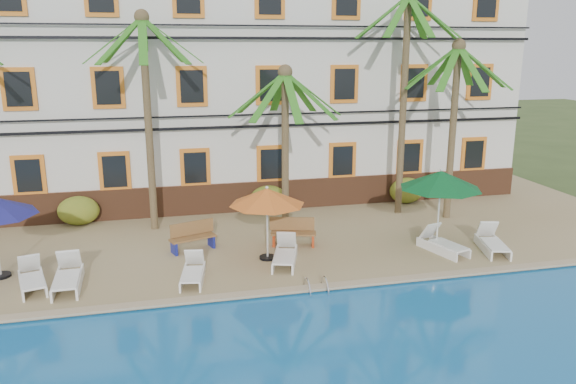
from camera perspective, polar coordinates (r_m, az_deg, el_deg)
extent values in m
plane|color=#384C23|center=(16.31, -1.93, -9.68)|extent=(100.00, 100.00, 0.00)
cube|color=tan|center=(20.86, -4.66, -3.85)|extent=(30.00, 12.00, 0.25)
cube|color=tan|center=(15.39, -1.26, -10.07)|extent=(30.00, 0.35, 0.06)
cube|color=silver|center=(24.80, -6.71, 11.12)|extent=(25.00, 6.00, 10.00)
cube|color=brown|center=(22.49, -5.45, -0.57)|extent=(25.00, 0.12, 1.20)
cube|color=orange|center=(22.49, -24.83, 1.54)|extent=(1.15, 0.10, 1.50)
cube|color=black|center=(22.44, -24.85, 1.51)|extent=(0.85, 0.04, 1.20)
cube|color=orange|center=(22.07, -17.19, 2.02)|extent=(1.15, 0.10, 1.50)
cube|color=black|center=(22.02, -17.20, 1.99)|extent=(0.85, 0.04, 1.20)
cube|color=orange|center=(22.05, -9.40, 2.47)|extent=(1.15, 0.10, 1.50)
cube|color=black|center=(22.00, -9.39, 2.44)|extent=(0.85, 0.04, 1.20)
cube|color=orange|center=(22.44, -1.74, 2.87)|extent=(1.15, 0.10, 1.50)
cube|color=black|center=(22.40, -1.71, 2.85)|extent=(0.85, 0.04, 1.20)
cube|color=orange|center=(23.22, 5.54, 3.20)|extent=(1.15, 0.10, 1.50)
cube|color=black|center=(23.17, 5.58, 3.18)|extent=(0.85, 0.04, 1.20)
cube|color=orange|center=(24.34, 12.26, 3.46)|extent=(1.15, 0.10, 1.50)
cube|color=black|center=(24.30, 12.31, 3.44)|extent=(0.85, 0.04, 1.20)
cube|color=orange|center=(25.76, 18.31, 3.66)|extent=(1.15, 0.10, 1.50)
cube|color=black|center=(25.72, 18.37, 3.64)|extent=(0.85, 0.04, 1.20)
cube|color=orange|center=(22.07, -25.69, 9.40)|extent=(1.15, 0.10, 1.50)
cube|color=black|center=(22.02, -25.72, 9.39)|extent=(0.85, 0.04, 1.20)
cube|color=orange|center=(21.64, -17.81, 10.05)|extent=(1.15, 0.10, 1.50)
cube|color=black|center=(21.59, -17.82, 10.04)|extent=(0.85, 0.04, 1.20)
cube|color=orange|center=(21.63, -9.75, 10.53)|extent=(1.15, 0.10, 1.50)
cube|color=black|center=(21.58, -9.74, 10.52)|extent=(0.85, 0.04, 1.20)
cube|color=orange|center=(22.03, -1.80, 10.79)|extent=(1.15, 0.10, 1.50)
cube|color=black|center=(21.98, -1.78, 10.78)|extent=(0.85, 0.04, 1.20)
cube|color=orange|center=(22.82, 5.73, 10.86)|extent=(1.15, 0.10, 1.50)
cube|color=black|center=(22.77, 5.78, 10.85)|extent=(0.85, 0.04, 1.20)
cube|color=orange|center=(23.96, 12.66, 10.76)|extent=(1.15, 0.10, 1.50)
cube|color=black|center=(23.91, 12.71, 10.75)|extent=(0.85, 0.04, 1.20)
cube|color=orange|center=(25.40, 18.87, 10.54)|extent=(1.15, 0.10, 1.50)
cube|color=black|center=(25.36, 18.93, 10.53)|extent=(0.85, 0.04, 1.20)
cube|color=orange|center=(23.98, 13.10, 18.40)|extent=(1.15, 0.10, 1.50)
cube|color=black|center=(23.93, 13.16, 18.41)|extent=(0.85, 0.04, 1.20)
cube|color=orange|center=(25.42, 19.49, 17.73)|extent=(1.15, 0.10, 1.50)
cube|color=black|center=(25.38, 19.55, 17.73)|extent=(0.85, 0.04, 1.20)
cube|color=black|center=(21.79, -5.58, 6.59)|extent=(25.00, 0.08, 0.10)
cube|color=black|center=(21.73, -5.61, 7.77)|extent=(25.00, 0.08, 0.06)
cube|color=black|center=(21.58, -5.81, 15.30)|extent=(25.00, 0.08, 0.10)
cube|color=black|center=(21.59, -5.84, 16.49)|extent=(25.00, 0.08, 0.06)
cylinder|color=brown|center=(20.29, -13.98, 6.37)|extent=(0.26, 0.26, 7.41)
sphere|color=brown|center=(20.13, -14.65, 16.85)|extent=(0.50, 0.50, 0.50)
cube|color=#29711B|center=(21.10, -14.47, 14.67)|extent=(0.28, 2.01, 1.54)
cube|color=#29711B|center=(20.83, -16.48, 14.55)|extent=(1.62, 1.62, 1.54)
cube|color=#29711B|center=(20.15, -17.42, 14.50)|extent=(2.01, 0.28, 1.54)
cube|color=#29711B|center=(19.43, -16.67, 14.58)|extent=(1.62, 1.62, 1.54)
cube|color=#29711B|center=(19.11, -14.55, 14.73)|extent=(0.28, 2.01, 1.54)
cube|color=#29711B|center=(19.41, -12.40, 14.84)|extent=(1.62, 1.62, 1.54)
cube|color=#29711B|center=(20.12, -11.59, 14.86)|extent=(2.01, 0.28, 1.54)
cube|color=#29711B|center=(20.81, -12.49, 14.79)|extent=(1.62, 1.62, 1.54)
cylinder|color=brown|center=(19.81, -0.28, 3.98)|extent=(0.26, 0.26, 5.61)
sphere|color=brown|center=(19.49, -0.29, 12.12)|extent=(0.50, 0.50, 0.50)
cube|color=#29711B|center=(20.50, -0.92, 10.11)|extent=(0.28, 2.01, 1.54)
cube|color=#29711B|center=(20.08, -2.73, 10.01)|extent=(1.62, 1.62, 1.54)
cube|color=#29711B|center=(19.34, -3.20, 9.83)|extent=(2.01, 0.28, 1.54)
cube|color=#29711B|center=(18.70, -1.92, 9.68)|extent=(1.62, 1.62, 1.54)
cube|color=#29711B|center=(18.57, 0.41, 9.65)|extent=(0.28, 2.01, 1.54)
cube|color=#29711B|center=(19.03, 2.29, 9.76)|extent=(1.62, 1.62, 1.54)
cube|color=#29711B|center=(19.78, 2.56, 9.94)|extent=(2.01, 0.28, 1.54)
cube|color=#29711B|center=(20.38, 1.22, 10.09)|extent=(1.62, 1.62, 1.54)
cylinder|color=brown|center=(22.09, 11.61, 8.26)|extent=(0.26, 0.26, 8.26)
cube|color=#29711B|center=(22.90, 10.97, 16.96)|extent=(0.28, 2.01, 1.54)
cube|color=#29711B|center=(22.35, 9.57, 17.09)|extent=(1.62, 1.62, 1.54)
cube|color=#29711B|center=(21.59, 9.57, 17.18)|extent=(2.01, 0.28, 1.54)
cube|color=#29711B|center=(21.06, 11.10, 17.19)|extent=(1.62, 1.62, 1.54)
cube|color=#29711B|center=(21.10, 13.26, 17.08)|extent=(0.28, 2.01, 1.54)
cube|color=#29711B|center=(21.67, 14.65, 16.92)|extent=(1.62, 1.62, 1.54)
cube|color=#29711B|center=(22.43, 14.47, 16.83)|extent=(2.01, 0.28, 1.54)
cube|color=#29711B|center=(22.93, 12.96, 16.86)|extent=(1.62, 1.62, 1.54)
cylinder|color=brown|center=(22.04, 16.35, 5.61)|extent=(0.26, 0.26, 6.48)
sphere|color=brown|center=(21.81, 16.97, 14.04)|extent=(0.50, 0.50, 0.50)
cube|color=#29711B|center=(22.69, 15.55, 12.21)|extent=(0.28, 2.01, 1.54)
cube|color=#29711B|center=(22.10, 14.28, 12.25)|extent=(1.62, 1.62, 1.54)
cube|color=#29711B|center=(21.34, 14.45, 12.17)|extent=(2.01, 0.28, 1.54)
cube|color=#29711B|center=(20.86, 16.08, 12.02)|extent=(1.62, 1.62, 1.54)
cube|color=#29711B|center=(20.96, 18.19, 11.88)|extent=(0.28, 2.01, 1.54)
cube|color=#29711B|center=(21.58, 19.41, 11.84)|extent=(1.62, 1.62, 1.54)
cube|color=#29711B|center=(22.33, 19.08, 11.93)|extent=(2.01, 0.28, 1.54)
cube|color=#29711B|center=(22.78, 17.50, 12.09)|extent=(1.62, 1.62, 1.54)
ellipsoid|color=#26621C|center=(22.19, -20.51, -1.79)|extent=(1.50, 0.90, 1.10)
ellipsoid|color=#26621C|center=(22.39, -2.00, -0.71)|extent=(1.50, 0.90, 1.10)
ellipsoid|color=#26621C|center=(24.23, 11.96, 0.16)|extent=(1.50, 0.90, 1.10)
cylinder|color=black|center=(18.34, -27.14, -7.56)|extent=(0.56, 0.56, 0.08)
cylinder|color=black|center=(17.71, -2.09, -6.66)|extent=(0.53, 0.53, 0.08)
cylinder|color=silver|center=(17.34, -2.12, -3.30)|extent=(0.06, 0.06, 2.25)
cone|color=#D46320|center=(17.09, -2.15, -0.46)|extent=(2.34, 2.34, 0.52)
sphere|color=silver|center=(17.02, -2.16, 0.46)|extent=(0.10, 0.10, 0.10)
cylinder|color=black|center=(19.32, 14.82, -5.30)|extent=(0.60, 0.60, 0.09)
cylinder|color=silver|center=(18.94, 15.06, -1.77)|extent=(0.06, 0.06, 2.56)
cone|color=#084F22|center=(18.69, 15.26, 1.21)|extent=(2.67, 2.67, 0.59)
sphere|color=silver|center=(18.62, 15.33, 2.17)|extent=(0.10, 0.10, 0.10)
cube|color=white|center=(16.83, -24.53, -8.22)|extent=(0.87, 1.33, 0.06)
cube|color=white|center=(17.55, -24.82, -6.57)|extent=(0.67, 0.58, 0.61)
cube|color=white|center=(17.11, -25.49, -8.55)|extent=(0.51, 1.70, 0.28)
cube|color=white|center=(17.12, -23.58, -8.31)|extent=(0.51, 1.70, 0.28)
cube|color=white|center=(16.48, -21.60, -8.28)|extent=(0.66, 1.37, 0.06)
cube|color=white|center=(17.26, -21.34, -6.37)|extent=(0.64, 0.52, 0.68)
cube|color=white|center=(16.83, -22.51, -8.55)|extent=(0.12, 1.93, 0.31)
cube|color=white|center=(16.74, -20.37, -8.45)|extent=(0.12, 1.93, 0.31)
cube|color=white|center=(16.02, -9.74, -8.25)|extent=(0.73, 1.24, 0.05)
cube|color=white|center=(16.69, -9.49, -6.53)|extent=(0.60, 0.51, 0.58)
cube|color=white|center=(16.32, -10.58, -8.44)|extent=(0.33, 1.65, 0.27)
cube|color=white|center=(16.26, -8.68, -8.44)|extent=(0.33, 1.65, 0.27)
cube|color=white|center=(16.99, -0.39, -6.58)|extent=(0.96, 1.40, 0.06)
cube|color=white|center=(17.74, -0.15, -4.87)|extent=(0.71, 0.63, 0.64)
cube|color=white|center=(17.30, -1.30, -6.78)|extent=(0.61, 1.76, 0.30)
cube|color=white|center=(17.26, 0.67, -6.83)|extent=(0.61, 1.76, 0.30)
cube|color=white|center=(18.67, 16.02, -5.21)|extent=(0.92, 1.37, 0.06)
cube|color=white|center=(19.18, 14.21, -3.85)|extent=(0.69, 0.61, 0.63)
cube|color=white|center=(18.68, 14.82, -5.64)|extent=(0.57, 1.74, 0.29)
cube|color=white|center=(19.08, 16.08, -5.31)|extent=(0.57, 1.74, 0.29)
cube|color=white|center=(19.16, 20.29, -5.02)|extent=(0.92, 1.41, 0.06)
cube|color=white|center=(19.90, 19.56, -3.55)|extent=(0.70, 0.62, 0.65)
cube|color=white|center=(19.35, 19.18, -5.27)|extent=(0.54, 1.79, 0.30)
cube|color=white|center=(19.53, 20.86, -5.23)|extent=(0.54, 1.79, 0.30)
cube|color=olive|center=(18.51, -9.65, -4.61)|extent=(1.56, 0.91, 0.06)
cube|color=olive|center=(18.62, -9.95, -3.63)|extent=(1.44, 0.55, 0.45)
cube|color=navy|center=(18.37, -11.49, -5.62)|extent=(0.22, 0.45, 0.40)
cube|color=navy|center=(18.83, -7.79, -4.95)|extent=(0.22, 0.45, 0.40)
cube|color=olive|center=(18.69, 0.56, -4.21)|extent=(1.57, 0.83, 0.06)
cube|color=olive|center=(18.81, 0.58, -3.22)|extent=(1.46, 0.46, 0.45)
cube|color=#AF3614|center=(18.79, -1.43, -4.85)|extent=(0.20, 0.46, 0.40)
cube|color=#AF3614|center=(18.76, 2.55, -4.90)|extent=(0.20, 0.46, 0.40)
torus|color=silver|center=(15.49, 1.96, -10.02)|extent=(0.04, 0.74, 0.74)
torus|color=silver|center=(15.62, 3.75, -9.83)|extent=(0.04, 0.74, 0.74)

